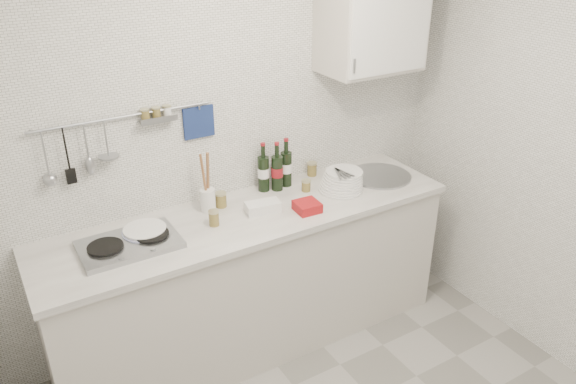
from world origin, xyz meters
The scene contains 14 objects.
back_wall centered at (0.00, 1.40, 1.25)m, with size 3.00×0.02×2.50m, color silver.
counter centered at (0.01, 1.10, 0.43)m, with size 2.44×0.64×0.96m.
wall_rail centered at (-0.60, 1.37, 1.43)m, with size 0.98×0.09×0.34m.
wall_cabinet centered at (0.90, 1.22, 1.95)m, with size 0.60×0.38×0.70m.
plate_stack_hob centered at (-0.60, 1.16, 0.94)m, with size 0.25×0.25×0.05m.
plate_stack_sink centered at (0.64, 1.09, 0.97)m, with size 0.30×0.28×0.12m.
wine_bottles centered at (0.29, 1.31, 1.07)m, with size 0.23×0.11×0.31m.
butter_dish centered at (0.07, 1.08, 0.95)m, with size 0.20×0.10×0.06m, color white.
strawberry_punnet centered at (0.29, 0.95, 0.95)m, with size 0.13×0.13×0.06m, color red.
utensil_crock centered at (-0.19, 1.25, 1.01)m, with size 0.09×0.09×0.37m.
jar_a centered at (-0.11, 1.26, 0.97)m, with size 0.07×0.07×0.09m.
jar_b centered at (0.58, 1.35, 0.97)m, with size 0.06×0.06×0.09m.
jar_c centered at (0.43, 1.18, 0.96)m, with size 0.06×0.06×0.07m.
jar_d centered at (-0.23, 1.08, 0.97)m, with size 0.06×0.06×0.09m.
Camera 1 is at (-1.27, -1.42, 2.46)m, focal length 35.00 mm.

